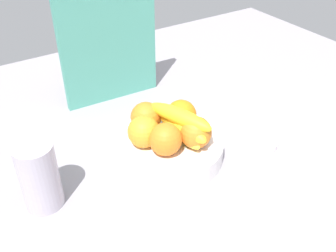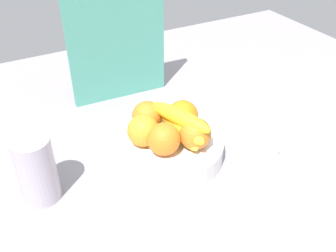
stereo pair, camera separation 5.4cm
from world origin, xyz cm
name	(u,v)px [view 2 (the right image)]	position (x,y,z in cm)	size (l,w,h in cm)	color
ground_plane	(175,151)	(0.00, 0.00, -1.50)	(180.00, 140.00, 3.00)	gray
fruit_bowl	(168,148)	(-3.39, -2.55, 2.43)	(26.30, 26.30, 4.87)	white
orange_front_left	(143,131)	(-9.02, -1.12, 8.58)	(7.44, 7.44, 7.44)	orange
orange_front_right	(164,139)	(-6.37, -6.21, 8.58)	(7.44, 7.44, 7.44)	orange
orange_center	(195,133)	(0.77, -7.66, 8.58)	(7.44, 7.44, 7.44)	orange
orange_back_left	(183,116)	(2.02, -0.09, 8.58)	(7.44, 7.44, 7.44)	orange
orange_back_right	(147,116)	(-5.65, 3.71, 8.58)	(7.44, 7.44, 7.44)	orange
banana_bunch	(180,124)	(-0.76, -3.45, 9.07)	(9.76, 18.51, 8.40)	yellow
cutting_board	(117,39)	(-2.26, 29.63, 18.00)	(28.00, 1.80, 36.00)	teal
thermos_tumbler	(37,170)	(-33.35, -1.79, 7.50)	(7.80, 7.80, 15.00)	#B6ADBC
jar_lid	(267,149)	(19.01, -12.49, 0.74)	(6.07, 6.07, 1.48)	white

